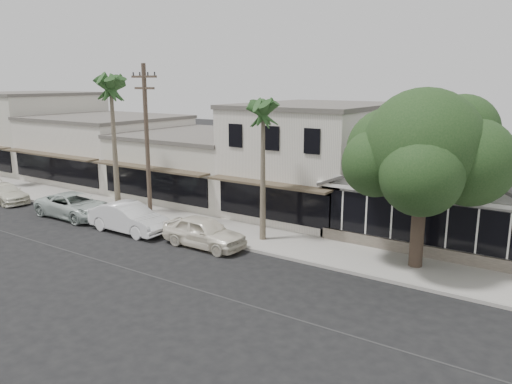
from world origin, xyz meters
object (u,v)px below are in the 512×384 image
Objects in this scene: shade_tree at (423,152)px; car_1 at (129,218)px; utility_pole at (147,143)px; car_2 at (75,206)px; car_3 at (5,193)px; car_0 at (204,232)px.

car_1 is at bearing -166.61° from shade_tree.
utility_pole is 6.74m from car_2.
shade_tree is at bearing -76.89° from car_1.
utility_pole is 1.86× the size of car_1.
car_2 is (-5.00, 0.23, -0.06)m from car_1.
car_3 is (-7.22, -0.23, -0.10)m from car_2.
car_0 is (4.73, -0.98, -4.03)m from utility_pole.
car_1 reaches higher than car_3.
car_0 is at bearing -83.47° from car_3.
car_3 is (-12.22, 0.00, -0.16)m from car_1.
utility_pole is 6.29m from car_0.
car_2 is (-5.27, -1.13, -4.06)m from utility_pole.
utility_pole is 13.23m from car_3.
car_0 is 0.85× the size of car_2.
car_1 is 0.92× the size of car_2.
car_3 is at bearing 91.84° from car_2.
car_0 is 0.57× the size of shade_tree.
car_2 reaches higher than car_3.
car_3 is (-17.22, -0.38, -0.13)m from car_0.
shade_tree is at bearing -80.58° from car_2.
car_1 is 5.01m from car_2.
shade_tree reaches higher than car_3.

